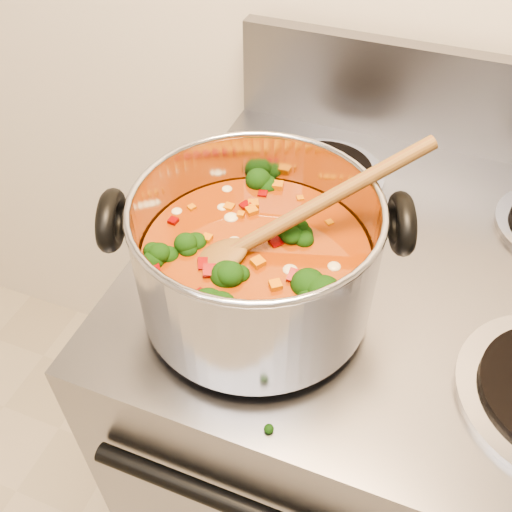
{
  "coord_description": "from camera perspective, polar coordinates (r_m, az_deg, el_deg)",
  "views": [
    {
      "loc": [
        0.04,
        0.6,
        1.46
      ],
      "look_at": [
        -0.12,
        1.02,
        1.01
      ],
      "focal_mm": 40.0,
      "sensor_mm": 36.0,
      "label": 1
    }
  ],
  "objects": [
    {
      "name": "stockpot",
      "position": [
        0.64,
        0.03,
        -0.35
      ],
      "size": [
        0.33,
        0.27,
        0.16
      ],
      "rotation": [
        0.0,
        0.0,
        0.35
      ],
      "color": "#ABABB3",
      "rests_on": "electric_range"
    },
    {
      "name": "wooden_spoon",
      "position": [
        0.62,
        1.62,
        2.64
      ],
      "size": [
        0.24,
        0.21,
        0.13
      ],
      "rotation": [
        0.0,
        0.0,
        0.7
      ],
      "color": "brown",
      "rests_on": "stockpot"
    },
    {
      "name": "electric_range",
      "position": [
        1.14,
        11.45,
        -16.88
      ],
      "size": [
        0.73,
        0.66,
        1.08
      ],
      "color": "gray",
      "rests_on": "ground"
    },
    {
      "name": "cooktop_crumbs",
      "position": [
        0.76,
        4.83,
        -0.22
      ],
      "size": [
        0.31,
        0.18,
        0.01
      ],
      "color": "black",
      "rests_on": "electric_range"
    }
  ]
}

